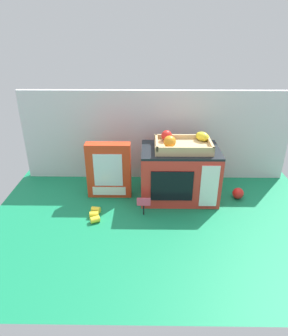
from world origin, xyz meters
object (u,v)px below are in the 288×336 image
object	(u,v)px
toy_microwave	(179,173)
loose_toy_apple	(238,193)
cookie_set_box	(109,170)
price_sign	(144,204)
loose_toy_banana	(95,215)
food_groups_crate	(182,144)

from	to	relation	value
toy_microwave	loose_toy_apple	world-z (taller)	toy_microwave
toy_microwave	cookie_set_box	xyz separation A→B (m)	(-0.39, 0.01, 0.01)
toy_microwave	price_sign	world-z (taller)	toy_microwave
cookie_set_box	price_sign	xyz separation A→B (m)	(0.20, -0.20, -0.09)
toy_microwave	loose_toy_banana	world-z (taller)	toy_microwave
loose_toy_banana	loose_toy_apple	world-z (taller)	loose_toy_apple
food_groups_crate	cookie_set_box	size ratio (longest dim) A/B	0.96
cookie_set_box	loose_toy_banana	distance (m)	0.27
food_groups_crate	cookie_set_box	xyz separation A→B (m)	(-0.40, 0.00, -0.16)
food_groups_crate	loose_toy_apple	bearing A→B (deg)	-3.77
cookie_set_box	loose_toy_apple	bearing A→B (deg)	-2.09
food_groups_crate	loose_toy_banana	size ratio (longest dim) A/B	2.33
loose_toy_apple	price_sign	bearing A→B (deg)	-162.18
cookie_set_box	loose_toy_banana	xyz separation A→B (m)	(-0.05, -0.22, -0.14)
cookie_set_box	loose_toy_apple	world-z (taller)	cookie_set_box
loose_toy_apple	food_groups_crate	bearing A→B (deg)	176.23
cookie_set_box	loose_toy_banana	world-z (taller)	cookie_set_box
food_groups_crate	cookie_set_box	world-z (taller)	food_groups_crate
cookie_set_box	price_sign	world-z (taller)	cookie_set_box
food_groups_crate	price_sign	bearing A→B (deg)	-136.04
food_groups_crate	loose_toy_apple	size ratio (longest dim) A/B	4.85
food_groups_crate	cookie_set_box	distance (m)	0.43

